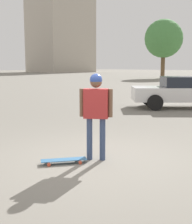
# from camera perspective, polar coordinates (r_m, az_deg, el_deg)

# --- Properties ---
(ground_plane) EXTENTS (220.00, 220.00, 0.00)m
(ground_plane) POSITION_cam_1_polar(r_m,az_deg,el_deg) (6.24, -0.00, -8.68)
(ground_plane) COLOR gray
(person) EXTENTS (0.45, 0.52, 1.69)m
(person) POSITION_cam_1_polar(r_m,az_deg,el_deg) (6.01, -0.00, 1.22)
(person) COLOR #38476B
(person) RESTS_ON ground_plane
(skateboard) EXTENTS (0.85, 0.62, 0.08)m
(skateboard) POSITION_cam_1_polar(r_m,az_deg,el_deg) (6.02, -5.90, -8.74)
(skateboard) COLOR #336693
(skateboard) RESTS_ON ground_plane
(car_parked_near) EXTENTS (4.33, 4.26, 1.37)m
(car_parked_near) POSITION_cam_1_polar(r_m,az_deg,el_deg) (14.18, 15.65, 3.65)
(car_parked_near) COLOR silver
(car_parked_near) RESTS_ON ground_plane
(building_block_distant) EXTENTS (14.64, 13.61, 24.17)m
(building_block_distant) POSITION_cam_1_polar(r_m,az_deg,el_deg) (90.03, -6.56, 14.97)
(building_block_distant) COLOR #B2A899
(building_block_distant) RESTS_ON ground_plane
(tree_distant) EXTENTS (5.56, 5.56, 8.52)m
(tree_distant) POSITION_cam_1_polar(r_m,az_deg,el_deg) (47.70, 12.26, 12.96)
(tree_distant) COLOR brown
(tree_distant) RESTS_ON ground_plane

